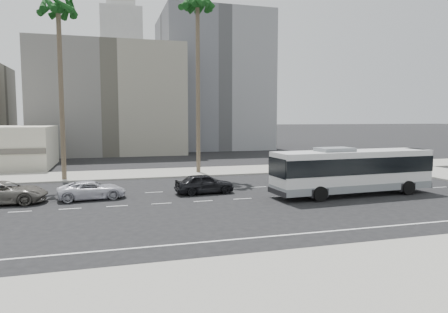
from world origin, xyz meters
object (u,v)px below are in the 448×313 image
object	(u,v)px
city_bus	(353,170)
car_a	(204,184)
palm_mid	(58,12)
car_b	(92,190)
palm_near	(197,7)
car_c	(3,193)

from	to	relation	value
city_bus	car_a	distance (m)	11.62
car_a	palm_mid	world-z (taller)	palm_mid
car_b	palm_near	bearing A→B (deg)	-48.57
city_bus	car_c	distance (m)	25.62
palm_near	palm_mid	size ratio (longest dim) A/B	1.11
car_c	palm_near	bearing A→B (deg)	-51.60
car_a	car_b	bearing A→B (deg)	85.43
palm_mid	car_c	bearing A→B (deg)	-106.50
car_b	palm_mid	size ratio (longest dim) A/B	0.28
palm_near	palm_mid	world-z (taller)	palm_near
city_bus	palm_near	xyz separation A→B (m)	(-8.80, 15.50, 15.63)
city_bus	palm_mid	size ratio (longest dim) A/B	0.75
city_bus	car_c	bearing A→B (deg)	168.24
city_bus	palm_mid	distance (m)	29.73
car_a	car_c	bearing A→B (deg)	86.25
city_bus	car_b	size ratio (longest dim) A/B	2.70
car_b	palm_near	size ratio (longest dim) A/B	0.25
palm_mid	car_a	bearing A→B (deg)	-41.98
car_a	palm_near	world-z (taller)	palm_near
car_c	palm_mid	world-z (taller)	palm_mid
car_b	car_c	xyz separation A→B (m)	(-5.88, -0.10, 0.12)
car_b	palm_mid	xyz separation A→B (m)	(-2.87, 10.08, 15.08)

